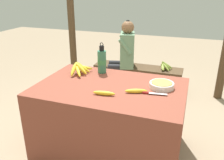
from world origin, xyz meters
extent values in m
plane|color=gray|center=(0.00, 0.00, 0.00)|extent=(12.00, 12.00, 0.00)
cube|color=brown|center=(0.00, 0.00, 0.35)|extent=(1.35, 0.89, 0.71)
sphere|color=#4C381E|center=(-0.45, 0.20, 0.77)|extent=(0.05, 0.05, 0.05)
ellipsoid|color=yellow|center=(-0.45, 0.14, 0.77)|extent=(0.05, 0.17, 0.13)
ellipsoid|color=yellow|center=(-0.40, 0.14, 0.77)|extent=(0.15, 0.18, 0.10)
ellipsoid|color=yellow|center=(-0.39, 0.18, 0.77)|extent=(0.17, 0.08, 0.13)
ellipsoid|color=yellow|center=(-0.39, 0.22, 0.77)|extent=(0.17, 0.07, 0.13)
ellipsoid|color=yellow|center=(-0.39, 0.25, 0.76)|extent=(0.18, 0.16, 0.09)
ellipsoid|color=yellow|center=(-0.44, 0.27, 0.77)|extent=(0.06, 0.17, 0.13)
cylinder|color=white|center=(0.45, 0.12, 0.73)|extent=(0.22, 0.22, 0.04)
torus|color=white|center=(0.45, 0.12, 0.75)|extent=(0.22, 0.22, 0.02)
cylinder|color=#BC8942|center=(0.45, 0.12, 0.76)|extent=(0.18, 0.18, 0.01)
cylinder|color=#337556|center=(-0.21, 0.31, 0.82)|extent=(0.09, 0.09, 0.23)
cylinder|color=#38844C|center=(-0.21, 0.31, 0.82)|extent=(0.09, 0.09, 0.05)
cylinder|color=black|center=(-0.21, 0.31, 0.97)|extent=(0.05, 0.05, 0.05)
torus|color=black|center=(-0.21, 0.31, 1.01)|extent=(0.04, 0.01, 0.04)
ellipsoid|color=yellow|center=(0.02, -0.20, 0.73)|extent=(0.19, 0.06, 0.04)
ellipsoid|color=yellow|center=(0.26, -0.07, 0.73)|extent=(0.19, 0.10, 0.04)
cube|color=#BCBCC1|center=(0.44, -0.04, 0.72)|extent=(0.16, 0.05, 0.00)
cylinder|color=maroon|center=(0.34, -0.06, 0.72)|extent=(0.06, 0.03, 0.02)
cube|color=#4C3823|center=(-0.10, 1.49, 0.39)|extent=(1.34, 0.32, 0.04)
cube|color=#4C3823|center=(-0.67, 1.37, 0.19)|extent=(0.06, 0.06, 0.37)
cube|color=#4C3823|center=(0.47, 1.37, 0.19)|extent=(0.06, 0.06, 0.37)
cube|color=#4C3823|center=(-0.67, 1.61, 0.19)|extent=(0.06, 0.06, 0.37)
cube|color=#4C3823|center=(0.47, 1.61, 0.19)|extent=(0.06, 0.06, 0.37)
cylinder|color=#232328|center=(-0.48, 1.31, 0.20)|extent=(0.09, 0.09, 0.41)
cylinder|color=#232328|center=(-0.37, 1.34, 0.42)|extent=(0.31, 0.16, 0.09)
cylinder|color=#232328|center=(-0.53, 1.49, 0.20)|extent=(0.09, 0.09, 0.41)
cylinder|color=#232328|center=(-0.42, 1.52, 0.42)|extent=(0.31, 0.16, 0.09)
cube|color=slate|center=(-0.26, 1.46, 0.66)|extent=(0.28, 0.38, 0.51)
cylinder|color=slate|center=(-0.25, 1.30, 0.75)|extent=(0.21, 0.11, 0.25)
cylinder|color=slate|center=(-0.33, 1.61, 0.75)|extent=(0.21, 0.11, 0.25)
sphere|color=brown|center=(-0.26, 1.46, 1.00)|extent=(0.18, 0.18, 0.18)
sphere|color=black|center=(-0.26, 1.46, 1.07)|extent=(0.07, 0.07, 0.07)
sphere|color=#4C381E|center=(0.27, 1.49, 0.47)|extent=(0.05, 0.05, 0.05)
ellipsoid|color=#8EA842|center=(0.28, 1.44, 0.46)|extent=(0.06, 0.15, 0.08)
ellipsoid|color=#8EA842|center=(0.29, 1.44, 0.47)|extent=(0.08, 0.15, 0.09)
ellipsoid|color=#8EA842|center=(0.32, 1.45, 0.47)|extent=(0.16, 0.14, 0.12)
ellipsoid|color=#8EA842|center=(0.33, 1.48, 0.48)|extent=(0.15, 0.06, 0.14)
ellipsoid|color=#8EA842|center=(0.34, 1.51, 0.48)|extent=(0.18, 0.07, 0.13)
ellipsoid|color=#8EA842|center=(0.31, 1.53, 0.47)|extent=(0.14, 0.12, 0.11)
ellipsoid|color=#8EA842|center=(0.30, 1.55, 0.46)|extent=(0.12, 0.16, 0.08)
ellipsoid|color=#8EA842|center=(0.29, 1.56, 0.47)|extent=(0.09, 0.18, 0.10)
cylinder|color=#4C3823|center=(-1.30, 1.68, 1.19)|extent=(0.11, 0.11, 2.38)
camera|label=1|loc=(0.69, -1.88, 1.57)|focal=38.00mm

